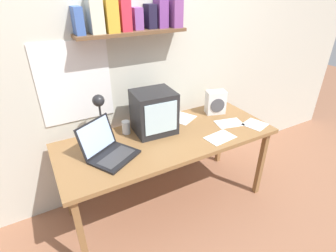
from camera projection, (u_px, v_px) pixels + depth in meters
The scene contains 12 objects.
ground_plane at pixel (168, 202), 2.55m from camera, with size 12.00×12.00×0.00m, color #936146.
back_wall at pixel (142, 57), 2.27m from camera, with size 5.60×0.24×2.60m.
corner_desk at pixel (168, 142), 2.22m from camera, with size 1.82×0.74×0.74m.
crt_monitor at pixel (154, 112), 2.19m from camera, with size 0.35×0.32×0.36m.
laptop at pixel (107, 148), 1.92m from camera, with size 0.44×0.44×0.26m.
desk_lamp at pixel (100, 108), 2.02m from camera, with size 0.11×0.15×0.40m.
juice_glass at pixel (126, 128), 2.22m from camera, with size 0.07×0.07×0.11m.
space_heater at pixel (216, 102), 2.54m from camera, with size 0.21×0.16×0.23m.
open_notebook at pixel (182, 118), 2.49m from camera, with size 0.29×0.28×0.00m.
printed_handout at pixel (220, 137), 2.18m from camera, with size 0.26×0.19×0.00m.
loose_paper_near_monitor at pixel (229, 123), 2.40m from camera, with size 0.27×0.21×0.00m.
loose_paper_near_laptop at pixel (255, 124), 2.37m from camera, with size 0.23×0.23×0.00m.
Camera 1 is at (-0.91, -1.64, 1.87)m, focal length 28.00 mm.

